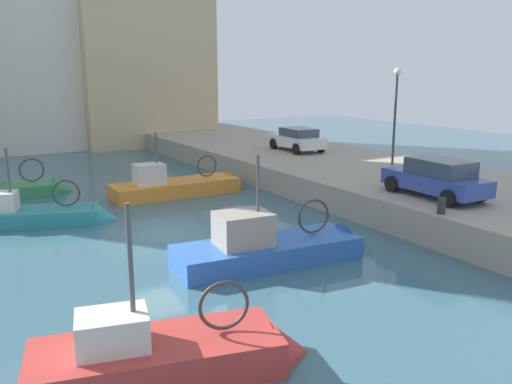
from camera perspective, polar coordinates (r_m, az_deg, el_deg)
name	(u,v)px	position (r m, az deg, el deg)	size (l,w,h in m)	color
water_surface	(169,236)	(19.76, -9.29, -4.68)	(80.00, 80.00, 0.00)	#386070
quay_wall	(397,186)	(26.00, 14.82, 0.66)	(9.00, 56.00, 1.20)	#9E9384
fishing_boat_teal	(39,222)	(22.71, -22.19, -2.95)	(6.30, 3.53, 3.80)	teal
fishing_boat_blue	(277,256)	(17.06, 2.28, -6.84)	(6.86, 2.71, 4.33)	#2D60B7
fishing_boat_red	(175,369)	(11.29, -8.68, -18.20)	(5.88, 3.01, 4.37)	#BC3833
fishing_boat_orange	(182,192)	(26.27, -7.90, -0.01)	(6.94, 2.21, 3.98)	orange
fishing_boat_green	(13,194)	(28.22, -24.59, -0.16)	(5.90, 2.72, 4.34)	#388951
parked_car_white	(297,139)	(32.11, 4.44, 5.67)	(2.10, 3.96, 1.37)	silver
parked_car_blue	(436,178)	(21.26, 18.73, 1.45)	(1.99, 4.20, 1.48)	#334C9E
mooring_bollard_mid	(441,206)	(18.89, 19.22, -1.41)	(0.28, 0.28, 0.55)	#2D2D33
quay_streetlamp	(396,100)	(27.84, 14.73, 9.46)	(0.36, 0.36, 4.83)	#38383D
waterfront_building_west	(15,47)	(45.52, -24.35, 13.91)	(11.39, 9.17, 15.19)	silver
waterfront_building_west_mid	(136,15)	(46.12, -12.68, 17.94)	(10.89, 8.17, 20.42)	#D1B284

